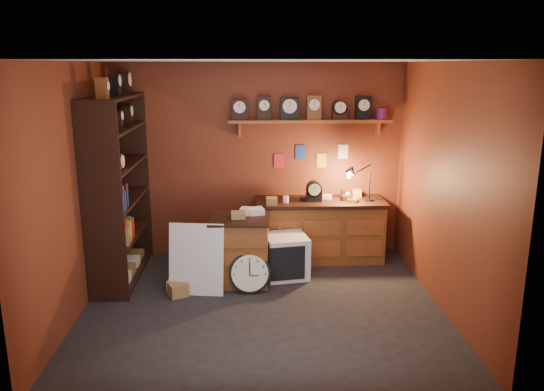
{
  "coord_description": "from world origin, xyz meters",
  "views": [
    {
      "loc": [
        -0.13,
        -5.53,
        2.67
      ],
      "look_at": [
        0.13,
        0.35,
        1.2
      ],
      "focal_mm": 35.0,
      "sensor_mm": 36.0,
      "label": 1
    }
  ],
  "objects_px": {
    "shelving_unit": "(116,181)",
    "big_round_clock": "(250,273)",
    "workbench": "(320,226)",
    "low_cabinet": "(240,248)"
  },
  "relations": [
    {
      "from": "shelving_unit",
      "to": "big_round_clock",
      "type": "distance_m",
      "value": 2.03
    },
    {
      "from": "workbench",
      "to": "big_round_clock",
      "type": "relative_size",
      "value": 3.57
    },
    {
      "from": "low_cabinet",
      "to": "workbench",
      "type": "bearing_deg",
      "value": 38.92
    },
    {
      "from": "workbench",
      "to": "shelving_unit",
      "type": "bearing_deg",
      "value": -169.37
    },
    {
      "from": "big_round_clock",
      "to": "low_cabinet",
      "type": "bearing_deg",
      "value": 110.05
    },
    {
      "from": "shelving_unit",
      "to": "workbench",
      "type": "relative_size",
      "value": 1.44
    },
    {
      "from": "workbench",
      "to": "big_round_clock",
      "type": "bearing_deg",
      "value": -131.99
    },
    {
      "from": "shelving_unit",
      "to": "big_round_clock",
      "type": "xyz_separation_m",
      "value": [
        1.66,
        -0.59,
        -1.01
      ]
    },
    {
      "from": "workbench",
      "to": "big_round_clock",
      "type": "xyz_separation_m",
      "value": [
        -0.98,
        -1.09,
        -0.23
      ]
    },
    {
      "from": "low_cabinet",
      "to": "big_round_clock",
      "type": "height_order",
      "value": "low_cabinet"
    }
  ]
}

